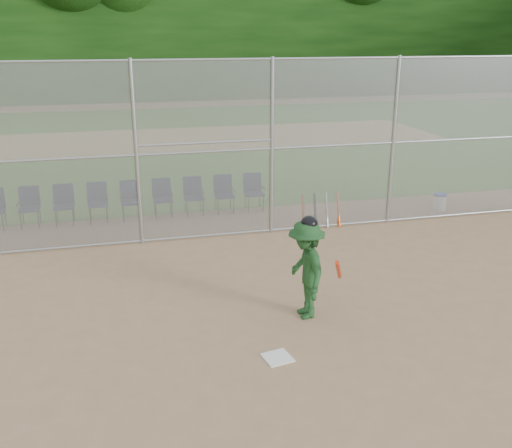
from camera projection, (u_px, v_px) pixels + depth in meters
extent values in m
plane|color=tan|center=(296.00, 343.00, 8.67)|extent=(100.00, 100.00, 0.00)
plane|color=#30681F|center=(170.00, 139.00, 25.20)|extent=(100.00, 100.00, 0.00)
plane|color=tan|center=(170.00, 139.00, 25.20)|extent=(24.00, 24.00, 0.00)
cube|color=gray|center=(228.00, 151.00, 12.62)|extent=(16.00, 0.02, 4.00)
cylinder|color=#9EA3A8|center=(227.00, 59.00, 12.00)|extent=(16.00, 0.05, 0.05)
cube|color=black|center=(140.00, 17.00, 39.06)|extent=(80.00, 5.00, 11.00)
cube|color=white|center=(278.00, 357.00, 8.27)|extent=(0.45, 0.45, 0.02)
imported|color=#1B451F|center=(306.00, 270.00, 9.26)|extent=(0.62, 1.07, 1.66)
ellipsoid|color=black|center=(307.00, 223.00, 9.00)|extent=(0.27, 0.30, 0.23)
cylinder|color=red|center=(338.00, 270.00, 8.95)|extent=(0.39, 0.66, 0.57)
cylinder|color=white|center=(440.00, 202.00, 15.15)|extent=(0.33, 0.33, 0.39)
cylinder|color=#2743A9|center=(440.00, 194.00, 15.08)|extent=(0.35, 0.35, 0.05)
cylinder|color=#D84C14|center=(303.00, 212.00, 13.61)|extent=(0.06, 0.21, 0.85)
cylinder|color=black|center=(315.00, 211.00, 13.68)|extent=(0.06, 0.24, 0.84)
cylinder|color=#B2B2B7|center=(327.00, 210.00, 13.75)|extent=(0.06, 0.27, 0.84)
cylinder|color=#D84C14|center=(338.00, 209.00, 13.82)|extent=(0.06, 0.30, 0.83)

